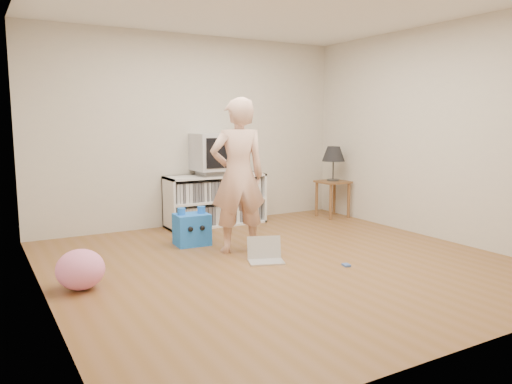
{
  "coord_description": "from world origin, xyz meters",
  "views": [
    {
      "loc": [
        -2.72,
        -4.19,
        1.45
      ],
      "look_at": [
        -0.06,
        0.4,
        0.69
      ],
      "focal_mm": 35.0,
      "sensor_mm": 36.0,
      "label": 1
    }
  ],
  "objects": [
    {
      "name": "ground",
      "position": [
        0.0,
        0.0,
        0.0
      ],
      "size": [
        4.5,
        4.5,
        0.0
      ],
      "primitive_type": "plane",
      "color": "brown",
      "rests_on": "ground"
    },
    {
      "name": "walls",
      "position": [
        0.0,
        0.0,
        1.3
      ],
      "size": [
        4.52,
        4.52,
        2.6
      ],
      "color": "beige",
      "rests_on": "ground"
    },
    {
      "name": "media_unit",
      "position": [
        0.22,
        2.04,
        0.35
      ],
      "size": [
        1.4,
        0.45,
        0.7
      ],
      "color": "white",
      "rests_on": "ground"
    },
    {
      "name": "dvd_deck",
      "position": [
        0.22,
        2.02,
        0.73
      ],
      "size": [
        0.45,
        0.35,
        0.07
      ],
      "primitive_type": "cube",
      "color": "gray",
      "rests_on": "media_unit"
    },
    {
      "name": "crt_tv",
      "position": [
        0.22,
        2.02,
        1.02
      ],
      "size": [
        0.6,
        0.53,
        0.5
      ],
      "color": "#AFAFB4",
      "rests_on": "dvd_deck"
    },
    {
      "name": "side_table",
      "position": [
        1.99,
        1.65,
        0.42
      ],
      "size": [
        0.42,
        0.42,
        0.55
      ],
      "color": "brown",
      "rests_on": "ground"
    },
    {
      "name": "table_lamp",
      "position": [
        1.99,
        1.65,
        0.94
      ],
      "size": [
        0.34,
        0.34,
        0.52
      ],
      "color": "#333333",
      "rests_on": "side_table"
    },
    {
      "name": "person",
      "position": [
        -0.18,
        0.59,
        0.85
      ],
      "size": [
        0.69,
        0.52,
        1.69
      ],
      "primitive_type": "imported",
      "rotation": [
        0.0,
        0.0,
        2.94
      ],
      "color": "beige",
      "rests_on": "ground"
    },
    {
      "name": "laptop",
      "position": [
        -0.12,
        0.12,
        0.07
      ],
      "size": [
        0.43,
        0.39,
        0.24
      ],
      "rotation": [
        0.0,
        0.0,
        -0.36
      ],
      "color": "silver",
      "rests_on": "ground"
    },
    {
      "name": "playing_cards",
      "position": [
        0.49,
        -0.45,
        0.01
      ],
      "size": [
        0.09,
        0.1,
        0.02
      ],
      "primitive_type": "cube",
      "rotation": [
        0.0,
        0.0,
        -0.25
      ],
      "color": "#3F5FAA",
      "rests_on": "ground"
    },
    {
      "name": "plush_blue",
      "position": [
        -0.51,
        1.13,
        0.19
      ],
      "size": [
        0.41,
        0.36,
        0.45
      ],
      "rotation": [
        0.0,
        0.0,
        -0.06
      ],
      "color": "#1970F9",
      "rests_on": "ground"
    },
    {
      "name": "plush_pink",
      "position": [
        -1.95,
        0.17,
        0.18
      ],
      "size": [
        0.5,
        0.5,
        0.35
      ],
      "primitive_type": "ellipsoid",
      "rotation": [
        0.0,
        0.0,
        0.25
      ],
      "color": "pink",
      "rests_on": "ground"
    }
  ]
}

